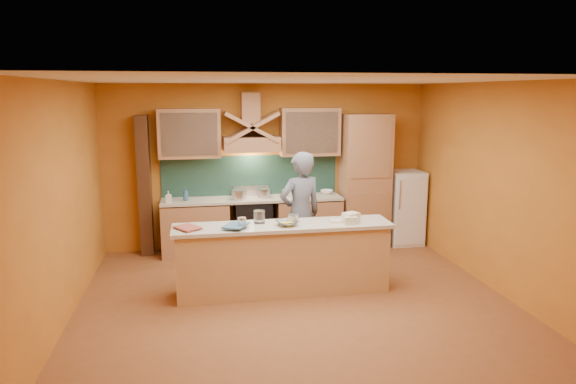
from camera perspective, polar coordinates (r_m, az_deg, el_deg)
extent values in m
cube|color=brown|center=(6.83, 0.73, -11.89)|extent=(5.50, 5.00, 0.01)
cube|color=white|center=(6.29, 0.80, 12.31)|extent=(5.50, 5.00, 0.01)
cube|color=#C47426|center=(8.85, -2.29, 2.85)|extent=(5.50, 0.02, 2.80)
cube|color=#C47426|center=(4.06, 7.45, -7.14)|extent=(5.50, 0.02, 2.80)
cube|color=#C47426|center=(6.50, -23.82, -1.11)|extent=(0.02, 5.00, 2.80)
cube|color=#C47426|center=(7.43, 22.08, 0.46)|extent=(0.02, 5.00, 2.80)
cube|color=#AD774F|center=(8.67, -10.20, -4.04)|extent=(1.10, 0.60, 0.86)
cube|color=#AD774F|center=(8.86, 2.20, -3.54)|extent=(1.10, 0.60, 0.86)
cube|color=beige|center=(8.61, -3.97, -0.78)|extent=(3.00, 0.62, 0.04)
cube|color=black|center=(8.71, -3.93, -3.68)|extent=(0.60, 0.58, 0.90)
cube|color=#1A3B32|center=(8.82, -4.20, 1.82)|extent=(3.00, 0.03, 0.70)
cube|color=#AD774F|center=(8.51, -4.09, 5.35)|extent=(0.92, 0.50, 0.24)
cube|color=#AD774F|center=(8.58, -4.21, 9.28)|extent=(0.30, 0.30, 0.50)
cube|color=#AD774F|center=(8.53, -10.90, 6.41)|extent=(1.00, 0.35, 0.80)
cube|color=#AD774F|center=(8.73, 2.43, 6.70)|extent=(1.00, 0.35, 0.80)
cube|color=#AD774F|center=(8.97, 8.49, 1.23)|extent=(0.80, 0.60, 2.30)
cube|color=white|center=(9.33, 12.78, -1.67)|extent=(0.58, 0.60, 1.30)
cube|color=#472816|center=(8.70, -15.63, 0.64)|extent=(0.20, 0.30, 2.30)
cube|color=tan|center=(6.93, -0.55, -7.64)|extent=(2.80, 0.55, 0.88)
cube|color=beige|center=(6.79, -0.56, -3.80)|extent=(2.90, 0.62, 0.05)
imported|color=slate|center=(7.45, 1.39, -2.50)|extent=(0.77, 0.63, 1.83)
cylinder|color=silver|center=(8.49, -5.48, -0.39)|extent=(0.31, 0.31, 0.17)
cylinder|color=#ADACB3|center=(8.63, -2.70, -0.25)|extent=(0.23, 0.23, 0.14)
imported|color=white|center=(8.43, -13.14, -0.52)|extent=(0.09, 0.10, 0.18)
imported|color=#325789|center=(8.51, -11.31, -0.22)|extent=(0.11, 0.11, 0.22)
imported|color=white|center=(8.95, 4.31, 0.02)|extent=(0.26, 0.26, 0.07)
cube|color=silver|center=(8.66, 0.41, -0.17)|extent=(0.35, 0.30, 0.11)
imported|color=#A4483A|center=(6.60, -11.96, -4.13)|extent=(0.39, 0.41, 0.03)
imported|color=#426B92|center=(6.67, -6.81, -3.64)|extent=(0.40, 0.43, 0.03)
cylinder|color=silver|center=(6.85, -3.21, -2.76)|extent=(0.16, 0.16, 0.17)
cylinder|color=white|center=(6.58, -5.14, -3.47)|extent=(0.14, 0.14, 0.15)
cube|color=silver|center=(6.84, 0.59, -3.03)|extent=(0.15, 0.15, 0.10)
imported|color=silver|center=(6.71, -0.12, -3.47)|extent=(0.36, 0.36, 0.07)
cube|color=beige|center=(6.97, 5.78, -3.18)|extent=(0.28, 0.22, 0.02)
cube|color=beige|center=(6.93, 7.02, -2.83)|extent=(0.25, 0.24, 0.13)
cube|color=beige|center=(6.83, 6.94, -3.14)|extent=(0.17, 0.14, 0.10)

